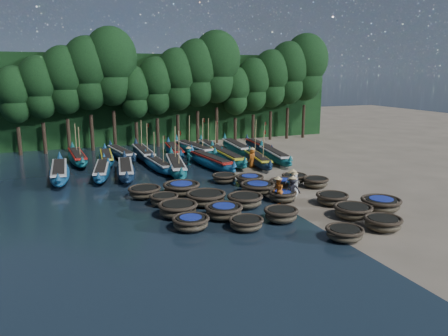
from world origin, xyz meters
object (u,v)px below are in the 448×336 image
object	(u,v)px
long_boat_2	(126,170)
fisherman_4	(293,182)
long_boat_0	(59,172)
long_boat_15	(211,148)
coracle_7	(281,214)
fisherman_5	(189,155)
coracle_3	(345,233)
coracle_24	(294,178)
long_boat_4	(176,166)
coracle_5	(191,222)
fisherman_0	(294,183)
coracle_19	(316,182)
coracle_9	(381,204)
coracle_12	(245,200)
coracle_15	(164,199)
long_boat_16	(236,147)
coracle_22	(224,178)
coracle_6	(246,223)
coracle_23	(250,180)
coracle_4	(383,223)
coracle_20	(144,192)
long_boat_1	(102,171)
long_boat_17	(258,146)
long_boat_7	(257,159)
long_boat_10	(107,158)
coracle_18	(284,184)
fisherman_6	(252,157)
long_boat_6	(227,157)
coracle_8	(353,211)
coracle_17	(258,188)
coracle_10	(178,209)
long_boat_5	(211,161)
long_boat_12	(143,153)
long_boat_8	(275,156)
coracle_16	(206,198)
coracle_11	(224,211)
coracle_14	(332,198)
long_boat_13	(174,151)

from	to	relation	value
long_boat_2	fisherman_4	xyz separation A→B (m)	(9.50, -9.52, 0.38)
long_boat_0	long_boat_15	xyz separation A→B (m)	(14.56, 6.24, -0.03)
coracle_7	fisherman_5	size ratio (longest dim) A/B	1.15
coracle_3	coracle_24	world-z (taller)	coracle_3
long_boat_0	long_boat_4	xyz separation A→B (m)	(8.89, -1.17, 0.01)
coracle_5	fisherman_0	xyz separation A→B (m)	(8.33, 3.68, 0.44)
coracle_5	coracle_19	bearing A→B (deg)	24.20
coracle_9	long_boat_0	bearing A→B (deg)	139.07
coracle_12	fisherman_0	distance (m)	4.31
coracle_15	long_boat_16	xyz separation A→B (m)	(11.03, 14.63, 0.18)
coracle_3	coracle_22	bearing A→B (deg)	96.27
coracle_6	coracle_23	distance (m)	9.10
coracle_3	fisherman_5	size ratio (longest dim) A/B	1.31
coracle_4	fisherman_5	size ratio (longest dim) A/B	1.28
coracle_20	long_boat_4	distance (m)	7.29
coracle_6	long_boat_2	world-z (taller)	long_boat_2
long_boat_0	long_boat_1	bearing A→B (deg)	-5.34
long_boat_16	long_boat_17	world-z (taller)	long_boat_17
long_boat_1	fisherman_5	bearing A→B (deg)	24.07
long_boat_7	long_boat_10	bearing A→B (deg)	164.89
long_boat_0	coracle_18	bearing A→B (deg)	-29.00
fisherman_6	coracle_15	bearing A→B (deg)	5.07
fisherman_0	coracle_3	bearing A→B (deg)	-31.03
coracle_15	long_boat_6	world-z (taller)	long_boat_6
long_boat_15	coracle_8	bearing A→B (deg)	-84.59
fisherman_0	long_boat_4	bearing A→B (deg)	-167.52
coracle_6	fisherman_0	xyz separation A→B (m)	(5.63, 4.74, 0.48)
coracle_17	fisherman_5	size ratio (longest dim) A/B	1.68
coracle_10	fisherman_0	distance (m)	8.54
coracle_3	long_boat_5	size ratio (longest dim) A/B	0.27
long_boat_12	long_boat_8	bearing A→B (deg)	-26.46
coracle_4	coracle_5	distance (m)	10.03
coracle_16	long_boat_6	bearing A→B (deg)	62.16
coracle_3	long_boat_10	world-z (taller)	long_boat_10
coracle_11	long_boat_6	distance (m)	15.06
coracle_19	coracle_15	bearing A→B (deg)	-178.86
coracle_4	coracle_6	bearing A→B (deg)	157.86
coracle_14	long_boat_8	xyz separation A→B (m)	(2.88, 13.07, 0.15)
long_boat_0	coracle_22	bearing A→B (deg)	-24.42
long_boat_13	coracle_14	bearing A→B (deg)	-69.75
coracle_12	long_boat_16	distance (m)	18.02
coracle_14	fisherman_6	world-z (taller)	fisherman_6
coracle_14	coracle_17	world-z (taller)	coracle_17
long_boat_4	long_boat_13	world-z (taller)	long_boat_4
coracle_20	long_boat_1	bearing A→B (deg)	105.70
long_boat_2	long_boat_4	world-z (taller)	long_boat_4
coracle_24	fisherman_6	size ratio (longest dim) A/B	1.20
coracle_5	coracle_12	xyz separation A→B (m)	(4.22, 2.47, 0.05)
coracle_14	long_boat_7	size ratio (longest dim) A/B	0.26
coracle_7	long_boat_0	world-z (taller)	long_boat_0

